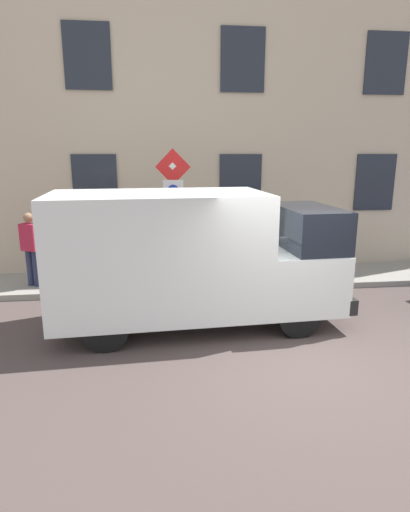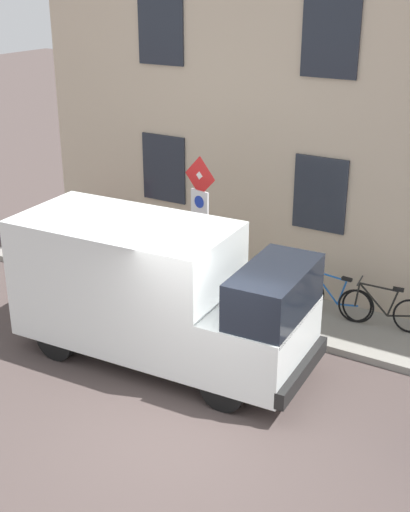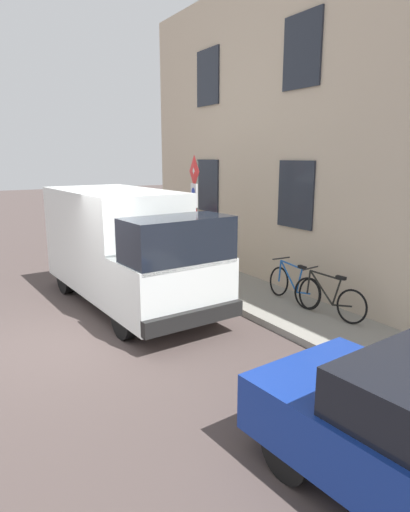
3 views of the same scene
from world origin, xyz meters
TOP-DOWN VIEW (x-y plane):
  - ground_plane at (0.00, 0.00)m, footprint 80.00×80.00m
  - sidewalk_slab at (4.22, 0.00)m, footprint 1.79×15.49m
  - building_facade at (5.46, 0.00)m, footprint 0.75×13.49m
  - sign_post_stacked at (3.53, 1.82)m, footprint 0.20×0.55m
  - delivery_van at (1.62, 1.57)m, footprint 2.28×5.43m
  - bicycle_black at (4.57, -1.61)m, footprint 0.46×1.71m
  - bicycle_blue at (4.57, -0.62)m, footprint 0.46×1.72m
  - pedestrian at (4.00, 5.09)m, footprint 0.41×0.47m

SIDE VIEW (x-z plane):
  - ground_plane at x=0.00m, z-range 0.00..0.00m
  - sidewalk_slab at x=4.22m, z-range 0.00..0.14m
  - bicycle_black at x=4.57m, z-range 0.07..0.96m
  - bicycle_blue at x=4.57m, z-range 0.07..0.96m
  - pedestrian at x=4.00m, z-range 0.21..1.93m
  - delivery_van at x=1.62m, z-range 0.08..2.58m
  - sign_post_stacked at x=3.53m, z-range 0.57..3.57m
  - building_facade at x=5.46m, z-range 0.00..7.48m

